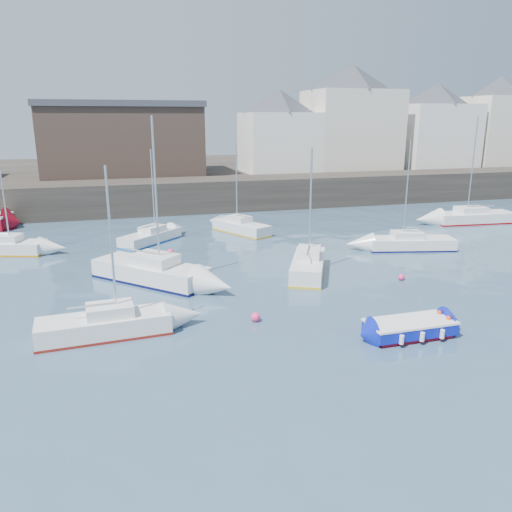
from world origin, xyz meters
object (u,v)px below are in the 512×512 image
object	(u,v)px
sailboat_h	(151,237)
sailboat_b	(151,271)
buoy_near	(256,321)
blue_dinghy	(410,328)
buoy_mid	(401,280)
sailboat_e	(3,247)
sailboat_c	(308,265)
buoy_far	(171,255)
sailboat_d	(410,243)
sailboat_g	(473,217)
sailboat_f	(241,227)
sailboat_a	(105,325)

from	to	relation	value
sailboat_h	sailboat_b	bearing A→B (deg)	-94.05
sailboat_h	buoy_near	size ratio (longest dim) A/B	15.51
blue_dinghy	buoy_mid	bearing A→B (deg)	60.94
sailboat_e	buoy_mid	size ratio (longest dim) A/B	19.75
blue_dinghy	buoy_near	size ratio (longest dim) A/B	8.66
sailboat_c	buoy_far	bearing A→B (deg)	138.98
sailboat_c	buoy_far	world-z (taller)	sailboat_c
sailboat_d	sailboat_g	xyz separation A→B (m)	(10.27, 6.46, 0.05)
blue_dinghy	buoy_near	xyz separation A→B (m)	(-5.72, 3.26, -0.39)
blue_dinghy	sailboat_b	bearing A→B (deg)	133.58
sailboat_g	sailboat_b	bearing A→B (deg)	-162.63
blue_dinghy	sailboat_c	bearing A→B (deg)	95.67
sailboat_c	sailboat_f	xyz separation A→B (m)	(-1.13, 11.46, -0.07)
sailboat_b	buoy_mid	xyz separation A→B (m)	(13.47, -3.57, -0.58)
sailboat_f	sailboat_g	distance (m)	20.34
sailboat_e	buoy_near	world-z (taller)	sailboat_e
sailboat_a	buoy_far	distance (m)	12.62
sailboat_d	sailboat_b	bearing A→B (deg)	-172.63
sailboat_b	sailboat_c	world-z (taller)	sailboat_b
buoy_near	buoy_far	size ratio (longest dim) A/B	0.93
sailboat_d	buoy_far	xyz separation A→B (m)	(-16.10, 2.88, -0.45)
sailboat_h	buoy_far	bearing A→B (deg)	-75.98
sailboat_h	buoy_far	world-z (taller)	sailboat_h
sailboat_c	sailboat_h	xyz separation A→B (m)	(-8.21, 10.21, -0.12)
sailboat_c	buoy_far	size ratio (longest dim) A/B	15.62
sailboat_h	buoy_far	size ratio (longest dim) A/B	14.47
blue_dinghy	sailboat_g	size ratio (longest dim) A/B	0.42
blue_dinghy	sailboat_c	distance (m)	9.19
sailboat_c	sailboat_g	xyz separation A→B (m)	(19.14, 9.87, -0.04)
blue_dinghy	sailboat_d	size ratio (longest dim) A/B	0.50
sailboat_b	sailboat_h	world-z (taller)	sailboat_b
sailboat_h	buoy_near	world-z (taller)	sailboat_h
sailboat_f	sailboat_h	bearing A→B (deg)	-170.00
sailboat_c	buoy_mid	size ratio (longest dim) A/B	19.73
sailboat_a	sailboat_c	size ratio (longest dim) A/B	0.98
sailboat_h	buoy_far	distance (m)	4.07
buoy_mid	buoy_near	bearing A→B (deg)	-160.02
sailboat_b	sailboat_g	distance (m)	29.33
sailboat_a	sailboat_b	bearing A→B (deg)	70.70
blue_dinghy	buoy_mid	distance (m)	7.66
sailboat_b	sailboat_f	size ratio (longest dim) A/B	1.30
sailboat_b	buoy_far	xyz separation A→B (m)	(1.63, 5.17, -0.58)
sailboat_g	buoy_mid	size ratio (longest dim) A/B	24.46
sailboat_c	sailboat_e	bearing A→B (deg)	151.41
sailboat_d	sailboat_g	world-z (taller)	sailboat_g
sailboat_e	sailboat_h	bearing A→B (deg)	2.58
sailboat_d	sailboat_h	distance (m)	18.39
sailboat_d	sailboat_e	xyz separation A→B (m)	(-26.81, 6.37, 0.01)
buoy_mid	sailboat_e	bearing A→B (deg)	151.53
sailboat_h	buoy_mid	world-z (taller)	sailboat_h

